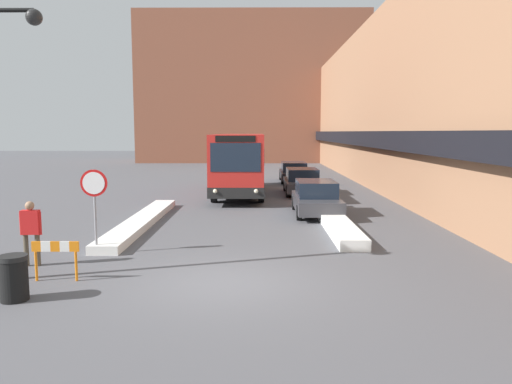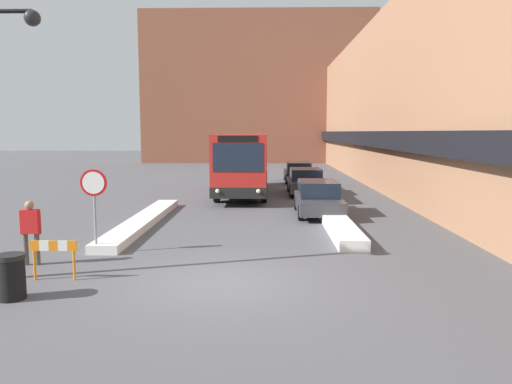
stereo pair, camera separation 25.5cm
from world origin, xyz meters
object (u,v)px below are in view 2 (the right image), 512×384
at_px(city_bus, 244,162).
at_px(parked_car_middle, 306,181).
at_px(parked_car_front, 318,198).
at_px(trash_bin, 11,277).
at_px(parked_car_back, 298,172).
at_px(construction_barricade, 54,252).
at_px(stop_sign, 94,193).
at_px(pedestrian, 30,227).

distance_m(city_bus, parked_car_middle, 3.62).
relative_size(parked_car_front, trash_bin, 4.59).
bearing_deg(trash_bin, parked_car_back, 73.20).
distance_m(city_bus, construction_barricade, 16.79).
relative_size(parked_car_front, stop_sign, 1.81).
bearing_deg(stop_sign, pedestrian, -134.94).
xyz_separation_m(parked_car_middle, construction_barricade, (-7.11, -16.46, -0.05)).
xyz_separation_m(parked_car_front, construction_barricade, (-7.11, -9.48, -0.04)).
relative_size(pedestrian, trash_bin, 1.78).
bearing_deg(pedestrian, construction_barricade, -51.67).
bearing_deg(parked_car_front, trash_bin, -124.40).
relative_size(parked_car_front, construction_barricade, 3.96).
distance_m(parked_car_front, stop_sign, 9.91).
xyz_separation_m(city_bus, parked_car_back, (3.46, 6.89, -1.10)).
bearing_deg(parked_car_middle, trash_bin, -112.62).
height_order(trash_bin, construction_barricade, trash_bin).
height_order(parked_car_back, trash_bin, parked_car_back).
distance_m(parked_car_front, pedestrian, 11.63).
bearing_deg(parked_car_middle, city_bus, -178.23).
xyz_separation_m(city_bus, pedestrian, (-4.82, -15.04, -0.78)).
distance_m(city_bus, stop_sign, 14.24).
height_order(city_bus, parked_car_front, city_bus).
height_order(parked_car_back, construction_barricade, parked_car_back).
xyz_separation_m(parked_car_middle, parked_car_back, (0.00, 6.78, -0.02)).
bearing_deg(pedestrian, parked_car_middle, 58.25).
height_order(parked_car_front, parked_car_back, parked_car_front).
height_order(stop_sign, construction_barricade, stop_sign).
bearing_deg(construction_barricade, parked_car_middle, 66.63).
bearing_deg(parked_car_front, construction_barricade, -126.87).
bearing_deg(pedestrian, stop_sign, 41.95).
distance_m(parked_car_front, parked_car_middle, 6.98).
bearing_deg(parked_car_back, parked_car_front, -90.00).
bearing_deg(parked_car_back, construction_barricade, -107.01).
height_order(city_bus, parked_car_back, city_bus).
xyz_separation_m(stop_sign, trash_bin, (-0.41, -3.93, -1.28)).
bearing_deg(pedestrian, city_bus, 69.14).
distance_m(pedestrian, construction_barricade, 1.79).
bearing_deg(parked_car_front, city_bus, 116.71).
bearing_deg(stop_sign, construction_barricade, -92.06).
distance_m(city_bus, trash_bin, 18.20).
xyz_separation_m(parked_car_front, parked_car_middle, (0.00, 6.98, 0.01)).
bearing_deg(pedestrian, parked_car_back, 66.22).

